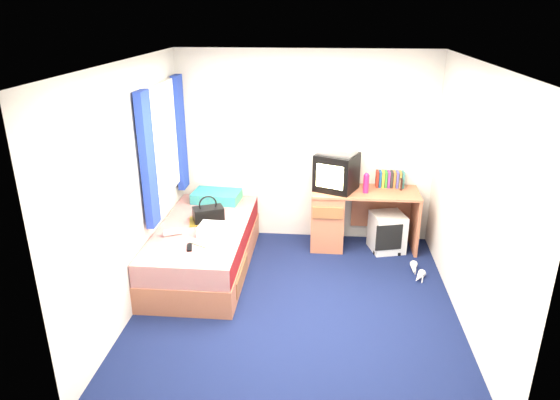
# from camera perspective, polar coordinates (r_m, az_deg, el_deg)

# --- Properties ---
(ground) EXTENTS (3.40, 3.40, 0.00)m
(ground) POSITION_cam_1_polar(r_m,az_deg,el_deg) (5.22, 1.82, -11.86)
(ground) COLOR #0C1438
(ground) RESTS_ON ground
(room_shell) EXTENTS (3.40, 3.40, 3.40)m
(room_shell) POSITION_cam_1_polar(r_m,az_deg,el_deg) (4.59, 2.03, 3.53)
(room_shell) COLOR white
(room_shell) RESTS_ON ground
(bed) EXTENTS (1.01, 2.00, 0.54)m
(bed) POSITION_cam_1_polar(r_m,az_deg,el_deg) (5.81, -8.66, -5.38)
(bed) COLOR #B56A4B
(bed) RESTS_ON ground
(pillow) EXTENTS (0.61, 0.42, 0.13)m
(pillow) POSITION_cam_1_polar(r_m,az_deg,el_deg) (6.37, -7.25, 0.42)
(pillow) COLOR #1B59B3
(pillow) RESTS_ON bed
(desk) EXTENTS (1.30, 0.55, 0.75)m
(desk) POSITION_cam_1_polar(r_m,az_deg,el_deg) (6.30, 7.04, -1.76)
(desk) COLOR #B56A4B
(desk) RESTS_ON ground
(storage_cube) EXTENTS (0.47, 0.47, 0.48)m
(storage_cube) POSITION_cam_1_polar(r_m,az_deg,el_deg) (6.34, 12.14, -3.60)
(storage_cube) COLOR silver
(storage_cube) RESTS_ON ground
(crt_tv) EXTENTS (0.58, 0.57, 0.45)m
(crt_tv) POSITION_cam_1_polar(r_m,az_deg,el_deg) (6.10, 6.47, 3.20)
(crt_tv) COLOR black
(crt_tv) RESTS_ON desk
(vcr) EXTENTS (0.51, 0.44, 0.08)m
(vcr) POSITION_cam_1_polar(r_m,az_deg,el_deg) (6.03, 6.59, 5.63)
(vcr) COLOR #AEAFB1
(vcr) RESTS_ON crt_tv
(book_row) EXTENTS (0.34, 0.13, 0.20)m
(book_row) POSITION_cam_1_polar(r_m,az_deg,el_deg) (6.35, 12.45, 2.35)
(book_row) COLOR maroon
(book_row) RESTS_ON desk
(picture_frame) EXTENTS (0.02, 0.12, 0.14)m
(picture_frame) POSITION_cam_1_polar(r_m,az_deg,el_deg) (6.31, 13.63, 1.84)
(picture_frame) COLOR black
(picture_frame) RESTS_ON desk
(pink_water_bottle) EXTENTS (0.09, 0.09, 0.22)m
(pink_water_bottle) POSITION_cam_1_polar(r_m,az_deg,el_deg) (6.09, 9.80, 1.82)
(pink_water_bottle) COLOR #DA1E60
(pink_water_bottle) RESTS_ON desk
(aerosol_can) EXTENTS (0.05, 0.05, 0.17)m
(aerosol_can) POSITION_cam_1_polar(r_m,az_deg,el_deg) (6.22, 8.68, 2.05)
(aerosol_can) COLOR silver
(aerosol_can) RESTS_ON desk
(handbag) EXTENTS (0.39, 0.31, 0.31)m
(handbag) POSITION_cam_1_polar(r_m,az_deg,el_deg) (5.77, -8.19, -1.59)
(handbag) COLOR black
(handbag) RESTS_ON bed
(towel) EXTENTS (0.34, 0.29, 0.11)m
(towel) POSITION_cam_1_polar(r_m,az_deg,el_deg) (5.46, -7.55, -3.37)
(towel) COLOR silver
(towel) RESTS_ON bed
(magazine) EXTENTS (0.27, 0.32, 0.01)m
(magazine) POSITION_cam_1_polar(r_m,az_deg,el_deg) (5.81, -9.26, -2.41)
(magazine) COLOR gold
(magazine) RESTS_ON bed
(water_bottle) EXTENTS (0.21, 0.15, 0.07)m
(water_bottle) POSITION_cam_1_polar(r_m,az_deg,el_deg) (5.52, -12.19, -3.62)
(water_bottle) COLOR silver
(water_bottle) RESTS_ON bed
(colour_swatch_fan) EXTENTS (0.22, 0.16, 0.01)m
(colour_swatch_fan) POSITION_cam_1_polar(r_m,az_deg,el_deg) (5.27, -9.27, -4.98)
(colour_swatch_fan) COLOR yellow
(colour_swatch_fan) RESTS_ON bed
(remote_control) EXTENTS (0.09, 0.17, 0.02)m
(remote_control) POSITION_cam_1_polar(r_m,az_deg,el_deg) (5.20, -10.31, -5.35)
(remote_control) COLOR black
(remote_control) RESTS_ON bed
(window_assembly) EXTENTS (0.11, 1.42, 1.40)m
(window_assembly) POSITION_cam_1_polar(r_m,az_deg,el_deg) (5.74, -13.13, 6.24)
(window_assembly) COLOR silver
(window_assembly) RESTS_ON room_shell
(white_heels) EXTENTS (0.18, 0.43, 0.09)m
(white_heels) POSITION_cam_1_polar(r_m,az_deg,el_deg) (5.90, 15.31, -8.01)
(white_heels) COLOR white
(white_heels) RESTS_ON ground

